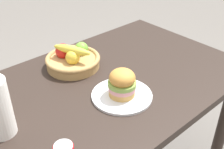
% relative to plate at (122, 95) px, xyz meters
% --- Properties ---
extents(dining_table, '(1.40, 0.90, 0.75)m').
position_rel_plate_xyz_m(dining_table, '(0.05, 0.14, -0.11)').
color(dining_table, '#2D231E').
rests_on(dining_table, ground_plane).
extents(plate, '(0.28, 0.28, 0.01)m').
position_rel_plate_xyz_m(plate, '(0.00, 0.00, 0.00)').
color(plate, white).
rests_on(plate, dining_table).
extents(sandwich, '(0.13, 0.13, 0.13)m').
position_rel_plate_xyz_m(sandwich, '(0.00, 0.00, 0.07)').
color(sandwich, tan).
rests_on(sandwich, plate).
extents(fruit_basket, '(0.29, 0.29, 0.13)m').
position_rel_plate_xyz_m(fruit_basket, '(-0.01, 0.37, 0.04)').
color(fruit_basket, tan).
rests_on(fruit_basket, dining_table).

